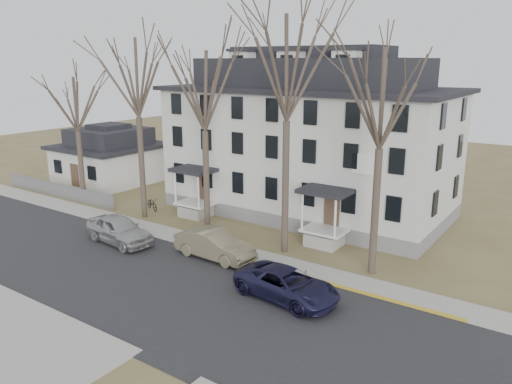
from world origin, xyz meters
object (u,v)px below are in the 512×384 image
Objects in this scene: boarding_house at (309,141)px; bicycle_left at (152,204)px; tree_mid_left at (204,85)px; tree_mid_right at (383,92)px; tree_center at (287,61)px; tree_bungalow at (75,100)px; car_tan at (215,245)px; small_house at (111,157)px; car_silver at (119,230)px; car_navy at (287,285)px; tree_far_left at (136,72)px.

bicycle_left is at bearing -145.73° from boarding_house.
tree_mid_left is 6.90× the size of bicycle_left.
tree_mid_left is (-3.00, -8.15, 4.22)m from boarding_house.
tree_mid_right is 20.47m from bicycle_left.
tree_bungalow is (-19.00, 0.00, -2.97)m from tree_center.
tree_center reaches higher than car_tan.
small_house is 30.08m from tree_mid_right.
tree_bungalow is 2.13× the size of car_silver.
tree_center is 2.90× the size of car_silver.
car_silver is at bearing -25.65° from tree_bungalow.
tree_center is at bearing 0.00° from tree_mid_left.
tree_mid_right reaches higher than bicycle_left.
tree_bungalow is at bearing 180.00° from tree_mid_left.
tree_mid_right is 1.18× the size of tree_bungalow.
car_navy is (3.34, -5.26, -10.35)m from tree_center.
car_silver is 2.75× the size of bicycle_left.
tree_mid_right reaches higher than boarding_house.
small_house is 0.68× the size of tree_mid_right.
car_navy is at bearing -23.51° from small_house.
tree_mid_left is at bearing -110.20° from boarding_house.
tree_mid_right is 2.42× the size of car_navy.
small_house reaches higher than bicycle_left.
boarding_house is at bearing 69.80° from tree_mid_left.
tree_mid_left is at bearing -20.03° from small_house.
car_silver reaches higher than car_tan.
tree_mid_right is 17.74m from car_silver.
car_silver is at bearing -115.75° from boarding_house.
tree_far_left is at bearing 0.00° from tree_bungalow.
tree_mid_right reaches higher than tree_bungalow.
small_house is (-20.00, -1.96, -3.13)m from boarding_house.
car_tan is (16.29, -3.26, -7.30)m from tree_bungalow.
tree_bungalow is at bearing 180.00° from tree_far_left.
tree_far_left is 13.70m from car_tan.
tree_mid_left is 9.93m from car_tan.
small_house is 0.68× the size of tree_mid_left.
boarding_house is 4.20× the size of car_tan.
boarding_house is 1.41× the size of tree_center.
tree_bungalow reaches higher than car_tan.
boarding_house is at bearing -32.83° from bicycle_left.
car_silver is at bearing -38.31° from small_house.
tree_mid_right is (5.50, 0.00, -1.48)m from tree_center.
tree_bungalow is at bearing 180.00° from tree_mid_right.
car_tan is at bearing -92.45° from bicycle_left.
tree_far_left reaches higher than boarding_house.
car_tan is 11.12m from bicycle_left.
tree_mid_left reaches higher than bicycle_left.
tree_mid_right is 2.51× the size of car_silver.
car_tan reaches higher than bicycle_left.
tree_mid_left is at bearing 180.00° from tree_mid_right.
tree_mid_left is 2.51× the size of car_silver.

